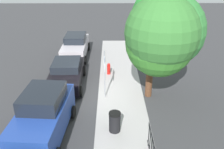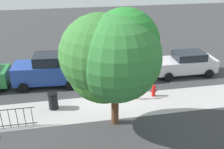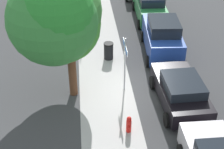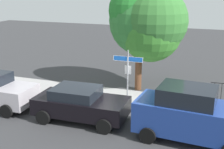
{
  "view_description": "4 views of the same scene",
  "coord_description": "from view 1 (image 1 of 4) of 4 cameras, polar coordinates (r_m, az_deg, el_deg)",
  "views": [
    {
      "loc": [
        12.41,
        0.71,
        7.32
      ],
      "look_at": [
        0.35,
        0.8,
        1.47
      ],
      "focal_mm": 39.83,
      "sensor_mm": 36.0,
      "label": 1
    },
    {
      "loc": [
        2.29,
        13.62,
        7.89
      ],
      "look_at": [
        -0.08,
        1.17,
        1.96
      ],
      "focal_mm": 40.87,
      "sensor_mm": 36.0,
      "label": 2
    },
    {
      "loc": [
        -13.21,
        2.33,
        9.83
      ],
      "look_at": [
        -0.37,
        1.06,
        1.29
      ],
      "focal_mm": 54.24,
      "sensor_mm": 36.0,
      "label": 3
    },
    {
      "loc": [
        4.29,
        -13.2,
        5.83
      ],
      "look_at": [
        -0.56,
        0.26,
        1.57
      ],
      "focal_mm": 48.56,
      "sensor_mm": 36.0,
      "label": 4
    }
  ],
  "objects": [
    {
      "name": "car_silver",
      "position": [
        19.75,
        -8.4,
        6.51
      ],
      "size": [
        4.43,
        1.97,
        1.71
      ],
      "rotation": [
        0.0,
        0.0,
        -0.01
      ],
      "color": "silver",
      "rests_on": "ground_plane"
    },
    {
      "name": "car_black",
      "position": [
        15.38,
        -10.39,
        0.25
      ],
      "size": [
        4.14,
        2.14,
        1.5
      ],
      "rotation": [
        0.0,
        0.0,
        0.02
      ],
      "color": "black",
      "rests_on": "ground_plane"
    },
    {
      "name": "sidewalk_strip",
      "position": [
        12.74,
        2.35,
        -9.24
      ],
      "size": [
        24.0,
        2.6,
        0.0
      ],
      "primitive_type": "cube",
      "color": "#A8A3A3",
      "rests_on": "ground_plane"
    },
    {
      "name": "ground_plane",
      "position": [
        14.43,
        -3.19,
        -4.69
      ],
      "size": [
        60.0,
        60.0,
        0.0
      ],
      "primitive_type": "plane",
      "color": "#38383A"
    },
    {
      "name": "trash_bin",
      "position": [
        11.44,
        0.63,
        -10.81
      ],
      "size": [
        0.55,
        0.55,
        0.98
      ],
      "color": "black",
      "rests_on": "ground_plane"
    },
    {
      "name": "street_sign",
      "position": [
        13.36,
        -1.7,
        1.95
      ],
      "size": [
        1.48,
        0.07,
        2.82
      ],
      "color": "#9EA0A5",
      "rests_on": "ground_plane"
    },
    {
      "name": "shade_tree",
      "position": [
        12.77,
        11.56,
        9.63
      ],
      "size": [
        4.47,
        4.12,
        5.97
      ],
      "color": "brown",
      "rests_on": "ground_plane"
    },
    {
      "name": "car_blue",
      "position": [
        11.23,
        -15.46,
        -9.11
      ],
      "size": [
        4.48,
        2.3,
        2.16
      ],
      "rotation": [
        0.0,
        0.0,
        -0.07
      ],
      "color": "#203E95",
      "rests_on": "ground_plane"
    },
    {
      "name": "fire_hydrant",
      "position": [
        16.71,
        -0.76,
        1.33
      ],
      "size": [
        0.42,
        0.22,
        0.78
      ],
      "color": "red",
      "rests_on": "ground_plane"
    }
  ]
}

